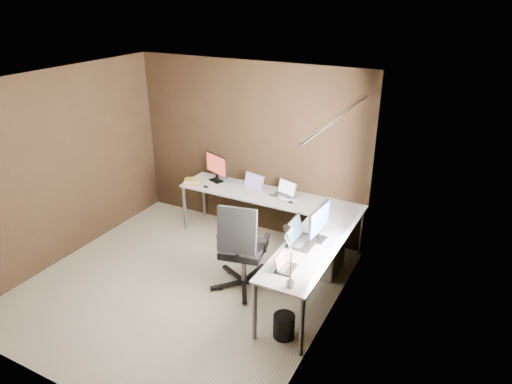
{
  "coord_description": "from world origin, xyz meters",
  "views": [
    {
      "loc": [
        2.99,
        -3.74,
        3.38
      ],
      "look_at": [
        0.55,
        0.95,
        1.01
      ],
      "focal_mm": 32.0,
      "sensor_mm": 36.0,
      "label": 1
    }
  ],
  "objects_px": {
    "monitor_right": "(319,221)",
    "laptop_black_big": "(300,237)",
    "drawer_pedestal": "(324,249)",
    "wastebasket": "(284,326)",
    "office_chair": "(243,263)",
    "laptop_silver": "(284,193)",
    "laptop_black_small": "(284,265)",
    "book_stack": "(192,181)",
    "monitor_left": "(217,166)",
    "laptop_white": "(251,187)",
    "desk_lamp": "(288,248)"
  },
  "relations": [
    {
      "from": "monitor_right",
      "to": "book_stack",
      "type": "height_order",
      "value": "monitor_right"
    },
    {
      "from": "monitor_left",
      "to": "laptop_black_big",
      "type": "xyz_separation_m",
      "value": [
        1.79,
        -1.1,
        -0.18
      ]
    },
    {
      "from": "drawer_pedestal",
      "to": "laptop_black_small",
      "type": "distance_m",
      "value": 1.32
    },
    {
      "from": "laptop_black_small",
      "to": "book_stack",
      "type": "xyz_separation_m",
      "value": [
        -2.12,
        1.41,
        -0.0
      ]
    },
    {
      "from": "monitor_right",
      "to": "laptop_black_small",
      "type": "xyz_separation_m",
      "value": [
        -0.11,
        -0.73,
        -0.2
      ]
    },
    {
      "from": "laptop_silver",
      "to": "book_stack",
      "type": "bearing_deg",
      "value": -153.43
    },
    {
      "from": "laptop_black_small",
      "to": "wastebasket",
      "type": "height_order",
      "value": "laptop_black_small"
    },
    {
      "from": "laptop_white",
      "to": "book_stack",
      "type": "bearing_deg",
      "value": -152.92
    },
    {
      "from": "desk_lamp",
      "to": "office_chair",
      "type": "distance_m",
      "value": 1.29
    },
    {
      "from": "laptop_white",
      "to": "laptop_black_small",
      "type": "distance_m",
      "value": 2.02
    },
    {
      "from": "monitor_right",
      "to": "office_chair",
      "type": "distance_m",
      "value": 1.09
    },
    {
      "from": "laptop_white",
      "to": "office_chair",
      "type": "xyz_separation_m",
      "value": [
        0.51,
        -1.18,
        -0.44
      ]
    },
    {
      "from": "monitor_left",
      "to": "laptop_silver",
      "type": "distance_m",
      "value": 1.14
    },
    {
      "from": "laptop_silver",
      "to": "desk_lamp",
      "type": "relative_size",
      "value": 0.62
    },
    {
      "from": "laptop_black_small",
      "to": "desk_lamp",
      "type": "height_order",
      "value": "desk_lamp"
    },
    {
      "from": "monitor_left",
      "to": "office_chair",
      "type": "distance_m",
      "value": 1.81
    },
    {
      "from": "laptop_silver",
      "to": "laptop_black_big",
      "type": "relative_size",
      "value": 0.92
    },
    {
      "from": "book_stack",
      "to": "desk_lamp",
      "type": "relative_size",
      "value": 0.48
    },
    {
      "from": "laptop_white",
      "to": "office_chair",
      "type": "height_order",
      "value": "office_chair"
    },
    {
      "from": "monitor_left",
      "to": "monitor_right",
      "type": "xyz_separation_m",
      "value": [
        1.96,
        -0.95,
        0.01
      ]
    },
    {
      "from": "drawer_pedestal",
      "to": "desk_lamp",
      "type": "bearing_deg",
      "value": -86.04
    },
    {
      "from": "laptop_silver",
      "to": "laptop_black_small",
      "type": "xyz_separation_m",
      "value": [
        0.73,
        -1.64,
        -0.01
      ]
    },
    {
      "from": "monitor_left",
      "to": "office_chair",
      "type": "bearing_deg",
      "value": -26.76
    },
    {
      "from": "laptop_black_small",
      "to": "office_chair",
      "type": "distance_m",
      "value": 0.94
    },
    {
      "from": "laptop_black_small",
      "to": "office_chair",
      "type": "height_order",
      "value": "office_chair"
    },
    {
      "from": "laptop_black_big",
      "to": "desk_lamp",
      "type": "bearing_deg",
      "value": -166.58
    },
    {
      "from": "laptop_silver",
      "to": "book_stack",
      "type": "height_order",
      "value": "laptop_silver"
    },
    {
      "from": "monitor_right",
      "to": "wastebasket",
      "type": "distance_m",
      "value": 1.22
    },
    {
      "from": "monitor_right",
      "to": "laptop_black_big",
      "type": "relative_size",
      "value": 1.26
    },
    {
      "from": "monitor_right",
      "to": "laptop_white",
      "type": "bearing_deg",
      "value": 60.96
    },
    {
      "from": "monitor_right",
      "to": "book_stack",
      "type": "distance_m",
      "value": 2.34
    },
    {
      "from": "laptop_white",
      "to": "laptop_black_big",
      "type": "bearing_deg",
      "value": -26.16
    },
    {
      "from": "office_chair",
      "to": "wastebasket",
      "type": "distance_m",
      "value": 1.02
    },
    {
      "from": "monitor_left",
      "to": "laptop_black_big",
      "type": "bearing_deg",
      "value": -10.22
    },
    {
      "from": "monitor_right",
      "to": "desk_lamp",
      "type": "height_order",
      "value": "desk_lamp"
    },
    {
      "from": "desk_lamp",
      "to": "monitor_right",
      "type": "bearing_deg",
      "value": 111.36
    },
    {
      "from": "monitor_right",
      "to": "office_chair",
      "type": "height_order",
      "value": "office_chair"
    },
    {
      "from": "monitor_left",
      "to": "laptop_black_big",
      "type": "distance_m",
      "value": 2.11
    },
    {
      "from": "laptop_black_small",
      "to": "monitor_right",
      "type": "bearing_deg",
      "value": -11.31
    },
    {
      "from": "desk_lamp",
      "to": "wastebasket",
      "type": "xyz_separation_m",
      "value": [
        -0.03,
        0.03,
        -0.98
      ]
    },
    {
      "from": "drawer_pedestal",
      "to": "laptop_black_big",
      "type": "bearing_deg",
      "value": -97.31
    },
    {
      "from": "drawer_pedestal",
      "to": "wastebasket",
      "type": "relative_size",
      "value": 2.26
    },
    {
      "from": "laptop_silver",
      "to": "office_chair",
      "type": "relative_size",
      "value": 0.32
    },
    {
      "from": "monitor_left",
      "to": "wastebasket",
      "type": "xyz_separation_m",
      "value": [
        1.94,
        -1.83,
        -0.83
      ]
    },
    {
      "from": "wastebasket",
      "to": "drawer_pedestal",
      "type": "bearing_deg",
      "value": 92.89
    },
    {
      "from": "laptop_silver",
      "to": "book_stack",
      "type": "distance_m",
      "value": 1.41
    },
    {
      "from": "laptop_black_big",
      "to": "book_stack",
      "type": "bearing_deg",
      "value": 68.11
    },
    {
      "from": "monitor_left",
      "to": "monitor_right",
      "type": "distance_m",
      "value": 2.18
    },
    {
      "from": "monitor_right",
      "to": "book_stack",
      "type": "relative_size",
      "value": 1.78
    },
    {
      "from": "laptop_black_big",
      "to": "laptop_silver",
      "type": "bearing_deg",
      "value": 32.27
    }
  ]
}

